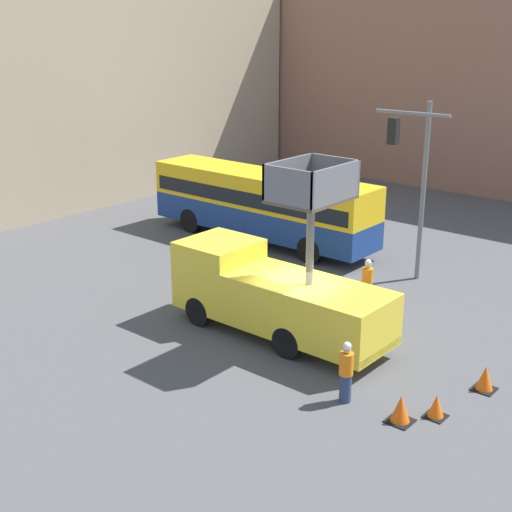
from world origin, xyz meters
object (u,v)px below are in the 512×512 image
at_px(utility_truck, 274,292).
at_px(traffic_cone_far_side, 485,379).
at_px(traffic_light_pole, 414,168).
at_px(city_bus, 262,201).
at_px(traffic_cone_near_truck, 436,407).
at_px(traffic_cone_mid_road, 401,409).
at_px(road_worker_near_truck, 346,372).
at_px(road_worker_directing, 367,284).

xyz_separation_m(utility_truck, traffic_cone_far_side, (0.91, -6.75, -1.15)).
bearing_deg(traffic_light_pole, city_bus, 84.36).
bearing_deg(city_bus, traffic_cone_far_side, 163.85).
relative_size(utility_truck, traffic_cone_far_side, 10.63).
distance_m(traffic_cone_near_truck, traffic_cone_mid_road, 0.99).
xyz_separation_m(city_bus, road_worker_near_truck, (-9.69, -10.97, -1.03)).
height_order(traffic_cone_mid_road, traffic_cone_far_side, traffic_cone_mid_road).
xyz_separation_m(traffic_cone_mid_road, traffic_cone_far_side, (2.97, -0.96, -0.02)).
xyz_separation_m(traffic_light_pole, traffic_cone_mid_road, (-8.86, -4.70, -4.22)).
height_order(city_bus, traffic_cone_far_side, city_bus).
xyz_separation_m(utility_truck, traffic_cone_near_truck, (-1.27, -6.37, -1.19)).
xyz_separation_m(utility_truck, traffic_cone_mid_road, (-2.06, -5.78, -1.13)).
height_order(utility_truck, city_bus, utility_truck).
relative_size(traffic_light_pole, road_worker_directing, 3.84).
height_order(road_worker_directing, traffic_cone_near_truck, road_worker_directing).
height_order(road_worker_near_truck, traffic_cone_near_truck, road_worker_near_truck).
height_order(utility_truck, traffic_cone_near_truck, utility_truck).
bearing_deg(traffic_light_pole, road_worker_directing, 179.99).
xyz_separation_m(utility_truck, road_worker_near_truck, (-2.11, -4.14, -0.61)).
distance_m(city_bus, road_worker_near_truck, 14.67).
bearing_deg(road_worker_near_truck, traffic_cone_mid_road, -80.68).
distance_m(utility_truck, traffic_cone_far_side, 6.90).
bearing_deg(traffic_light_pole, traffic_cone_far_side, -136.13).
bearing_deg(traffic_cone_mid_road, road_worker_near_truck, 91.69).
bearing_deg(city_bus, traffic_cone_mid_road, 152.62).
bearing_deg(traffic_cone_mid_road, city_bus, 52.61).
xyz_separation_m(city_bus, road_worker_directing, (-3.69, -7.92, -1.00)).
bearing_deg(traffic_cone_near_truck, traffic_light_pole, 33.24).
distance_m(city_bus, traffic_cone_mid_road, 15.95).
bearing_deg(traffic_cone_near_truck, utility_truck, 78.76).
relative_size(city_bus, traffic_cone_mid_road, 15.33).
relative_size(city_bus, traffic_light_pole, 1.65).
bearing_deg(road_worker_near_truck, city_bus, 56.19).
bearing_deg(road_worker_directing, utility_truck, -53.85).
bearing_deg(utility_truck, city_bus, 42.03).
relative_size(city_bus, traffic_cone_far_side, 16.13).
bearing_deg(city_bus, road_worker_near_truck, 148.57).
xyz_separation_m(city_bus, traffic_light_pole, (-0.78, -7.92, 2.68)).
relative_size(traffic_light_pole, traffic_cone_far_side, 9.80).
bearing_deg(traffic_light_pole, utility_truck, 170.90).
height_order(road_worker_near_truck, road_worker_directing, road_worker_directing).
height_order(traffic_cone_near_truck, traffic_cone_mid_road, traffic_cone_mid_road).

